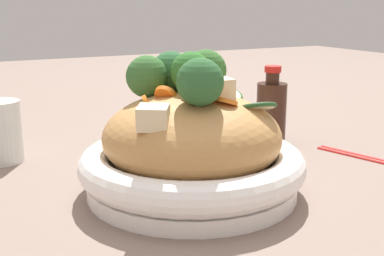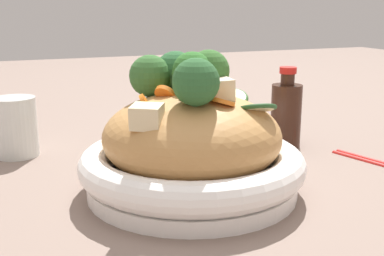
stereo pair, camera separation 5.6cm
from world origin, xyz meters
name	(u,v)px [view 1 (the left image)]	position (x,y,z in m)	size (l,w,h in m)	color
ground_plane	(192,192)	(0.00, 0.00, 0.00)	(3.00, 3.00, 0.00)	#7F6B60
serving_bowl	(192,169)	(0.00, 0.00, 0.03)	(0.26, 0.26, 0.05)	white
noodle_heap	(192,136)	(0.00, 0.00, 0.07)	(0.20, 0.20, 0.10)	tan
broccoli_florets	(179,77)	(-0.03, 0.00, 0.13)	(0.17, 0.12, 0.07)	#98B871
carrot_coins	(192,97)	(0.01, 0.00, 0.11)	(0.09, 0.11, 0.03)	orange
zucchini_slices	(222,97)	(0.00, 0.04, 0.11)	(0.15, 0.11, 0.05)	beige
chicken_chunks	(191,102)	(0.03, -0.01, 0.11)	(0.07, 0.13, 0.04)	beige
soy_sauce_bottle	(271,111)	(-0.13, 0.20, 0.05)	(0.05, 0.05, 0.12)	#381E14
chopsticks_pair	(384,160)	(0.03, 0.29, 0.00)	(0.20, 0.07, 0.01)	red
drinking_glass	(0,132)	(-0.22, -0.18, 0.04)	(0.06, 0.06, 0.09)	silver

